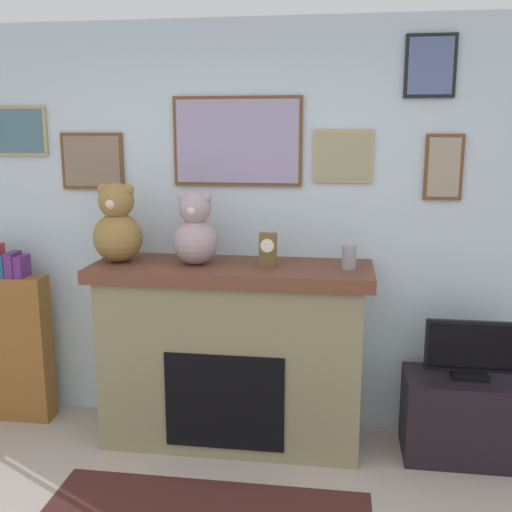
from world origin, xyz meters
The scene contains 9 objects.
back_wall centered at (0.00, 2.00, 1.31)m, with size 5.20×0.15×2.60m.
fireplace centered at (-0.05, 1.66, 0.57)m, with size 1.69×0.61×1.14m.
bookshelf centered at (-1.56, 1.74, 0.55)m, with size 0.48×0.16×1.21m.
tv_stand centered at (1.37, 1.64, 0.25)m, with size 0.73×0.40×0.51m, color black.
television centered at (1.37, 1.64, 0.67)m, with size 0.53×0.14×0.35m.
candle_jar centered at (0.65, 1.65, 1.21)m, with size 0.08×0.08×0.14m, color gray.
mantel_clock centered at (0.17, 1.65, 1.24)m, with size 0.10×0.08×0.20m.
teddy_bear_grey centered at (-0.76, 1.65, 1.36)m, with size 0.30×0.30×0.49m.
teddy_bear_cream centered at (-0.27, 1.65, 1.34)m, with size 0.27×0.27×0.44m.
Camera 1 is at (0.58, -1.77, 1.91)m, focal length 41.61 mm.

